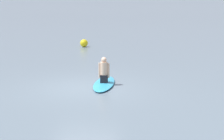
% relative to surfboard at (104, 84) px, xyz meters
% --- Properties ---
extents(ground_plane, '(400.00, 400.00, 0.00)m').
position_rel_surfboard_xyz_m(ground_plane, '(-0.64, -0.57, -0.05)').
color(ground_plane, slate).
extents(surfboard, '(0.87, 2.77, 0.11)m').
position_rel_surfboard_xyz_m(surfboard, '(0.00, 0.00, 0.00)').
color(surfboard, '#339EC6').
rests_on(surfboard, ground).
extents(person_paddler, '(0.44, 0.34, 1.01)m').
position_rel_surfboard_xyz_m(person_paddler, '(0.00, -0.00, 0.51)').
color(person_paddler, black).
rests_on(person_paddler, surfboard).
extents(buoy_marker, '(0.51, 0.51, 0.51)m').
position_rel_surfboard_xyz_m(buoy_marker, '(-3.02, 10.34, 0.20)').
color(buoy_marker, yellow).
rests_on(buoy_marker, ground).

